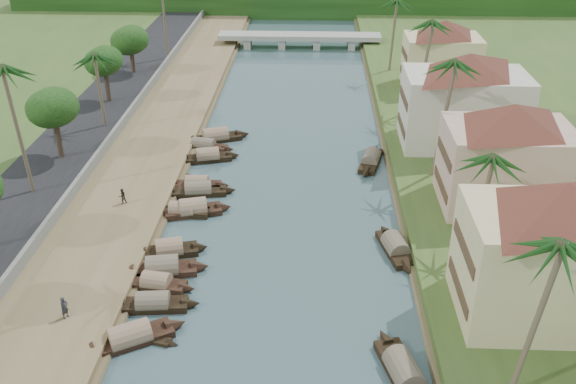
{
  "coord_description": "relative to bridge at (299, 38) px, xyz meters",
  "views": [
    {
      "loc": [
        2.66,
        -38.8,
        29.74
      ],
      "look_at": [
        0.45,
        13.92,
        2.0
      ],
      "focal_mm": 40.0,
      "sensor_mm": 36.0,
      "label": 1
    }
  ],
  "objects": [
    {
      "name": "sampan_8",
      "position": [
        -8.38,
        -59.03,
        -1.3
      ],
      "size": [
        7.54,
        3.63,
        2.27
      ],
      "rotation": [
        0.0,
        0.0,
        0.27
      ],
      "color": "black",
      "rests_on": "ground"
    },
    {
      "name": "bridge",
      "position": [
        0.0,
        0.0,
        0.0
      ],
      "size": [
        28.0,
        4.0,
        2.4
      ],
      "color": "#9D9C92",
      "rests_on": "ground"
    },
    {
      "name": "sampan_2",
      "position": [
        -9.62,
        -77.04,
        -1.31
      ],
      "size": [
        7.97,
        5.53,
        2.18
      ],
      "rotation": [
        0.0,
        0.0,
        0.52
      ],
      "color": "black",
      "rests_on": "ground"
    },
    {
      "name": "sampan_11",
      "position": [
        -8.84,
        -47.17,
        -1.31
      ],
      "size": [
        7.39,
        3.39,
        2.1
      ],
      "rotation": [
        0.0,
        0.0,
        0.26
      ],
      "color": "black",
      "rests_on": "ground"
    },
    {
      "name": "retaining_wall",
      "position": [
        -20.2,
        -52.0,
        -0.37
      ],
      "size": [
        0.4,
        180.0,
        1.1
      ],
      "primitive_type": "cube",
      "color": "slate",
      "rests_on": "left_bank"
    },
    {
      "name": "palm_7",
      "position": [
        14.0,
        -16.55,
        9.44
      ],
      "size": [
        3.2,
        3.2,
        11.76
      ],
      "color": "brown",
      "rests_on": "ground"
    },
    {
      "name": "sampan_5",
      "position": [
        -9.16,
        -65.97,
        -1.31
      ],
      "size": [
        6.76,
        3.25,
        2.12
      ],
      "rotation": [
        0.0,
        0.0,
        0.26
      ],
      "color": "black",
      "rests_on": "ground"
    },
    {
      "name": "palm_6",
      "position": [
        -22.0,
        -40.83,
        7.94
      ],
      "size": [
        3.2,
        3.2,
        10.0
      ],
      "color": "brown",
      "rests_on": "ground"
    },
    {
      "name": "canoe_2",
      "position": [
        -10.76,
        -51.37,
        -1.62
      ],
      "size": [
        5.61,
        3.54,
        0.86
      ],
      "rotation": [
        0.0,
        0.0,
        -0.49
      ],
      "color": "black",
      "rests_on": "ground"
    },
    {
      "name": "tree_4",
      "position": [
        -24.0,
        -32.32,
        4.87
      ],
      "size": [
        4.38,
        4.38,
        7.1
      ],
      "color": "#4C3A2B",
      "rests_on": "ground"
    },
    {
      "name": "tree_5",
      "position": [
        -24.0,
        -19.79,
        4.34
      ],
      "size": [
        4.88,
        4.88,
        6.74
      ],
      "color": "#4C3A2B",
      "rests_on": "ground"
    },
    {
      "name": "ground",
      "position": [
        -0.0,
        -72.0,
        -1.72
      ],
      "size": [
        220.0,
        220.0,
        0.0
      ],
      "primitive_type": "plane",
      "color": "#3E585D",
      "rests_on": "ground"
    },
    {
      "name": "sampan_13",
      "position": [
        -8.78,
        -41.64,
        -1.3
      ],
      "size": [
        8.53,
        4.74,
        2.3
      ],
      "rotation": [
        0.0,
        0.0,
        0.37
      ],
      "color": "black",
      "rests_on": "ground"
    },
    {
      "name": "sampan_14",
      "position": [
        8.76,
        -79.63,
        -1.31
      ],
      "size": [
        3.93,
        9.05,
        2.17
      ],
      "rotation": [
        0.0,
        0.0,
        1.84
      ],
      "color": "black",
      "rests_on": "ground"
    },
    {
      "name": "building_far",
      "position": [
        18.99,
        -44.0,
        4.66
      ],
      "size": [
        15.59,
        15.59,
        10.2
      ],
      "color": "beige",
      "rests_on": "right_bank"
    },
    {
      "name": "sampan_15",
      "position": [
        9.81,
        -64.8,
        -1.31
      ],
      "size": [
        3.36,
        7.94,
        2.1
      ],
      "rotation": [
        0.0,
        0.0,
        1.81
      ],
      "color": "black",
      "rests_on": "ground"
    },
    {
      "name": "tree_3",
      "position": [
        -24.0,
        -49.81,
        5.08
      ],
      "size": [
        4.86,
        4.86,
        7.49
      ],
      "color": "#4C3A2B",
      "rests_on": "ground"
    },
    {
      "name": "building_mid",
      "position": [
        19.99,
        -58.0,
        4.41
      ],
      "size": [
        14.11,
        14.11,
        9.7
      ],
      "color": "#E1A99F",
      "rests_on": "right_bank"
    },
    {
      "name": "tree_6",
      "position": [
        24.0,
        -42.42,
        4.27
      ],
      "size": [
        4.67,
        4.67,
        6.8
      ],
      "color": "#4C3A2B",
      "rests_on": "ground"
    },
    {
      "name": "sampan_7",
      "position": [
        -9.35,
        -59.28,
        -1.32
      ],
      "size": [
        6.91,
        1.72,
        1.88
      ],
      "rotation": [
        0.0,
        0.0,
        -0.03
      ],
      "color": "black",
      "rests_on": "ground"
    },
    {
      "name": "road",
      "position": [
        -24.5,
        -52.0,
        -1.02
      ],
      "size": [
        8.0,
        180.0,
        1.4
      ],
      "primitive_type": "cube",
      "color": "black",
      "rests_on": "ground"
    },
    {
      "name": "left_bank",
      "position": [
        -16.0,
        -52.0,
        -1.32
      ],
      "size": [
        10.0,
        180.0,
        0.8
      ],
      "primitive_type": "cube",
      "color": "brown",
      "rests_on": "ground"
    },
    {
      "name": "sampan_9",
      "position": [
        -8.54,
        -55.2,
        -1.31
      ],
      "size": [
        7.73,
        2.52,
        1.96
      ],
      "rotation": [
        0.0,
        0.0,
        0.14
      ],
      "color": "black",
      "rests_on": "ground"
    },
    {
      "name": "palm_0",
      "position": [
        15.0,
        -81.9,
        9.81
      ],
      "size": [
        3.2,
        3.2,
        12.14
      ],
      "color": "brown",
      "rests_on": "ground"
    },
    {
      "name": "sampan_6",
      "position": [
        -9.18,
        -68.71,
        -1.3
      ],
      "size": [
        7.8,
        3.09,
        2.27
      ],
      "rotation": [
        0.0,
        0.0,
        0.18
      ],
      "color": "black",
      "rests_on": "ground"
    },
    {
      "name": "sampan_3",
      "position": [
        -8.89,
        -73.22,
        -1.31
      ],
      "size": [
        7.17,
        2.07,
        1.95
      ],
      "rotation": [
        0.0,
        0.0,
        0.09
      ],
      "color": "black",
      "rests_on": "ground"
    },
    {
      "name": "canoe_1",
      "position": [
        -8.57,
        -76.69,
        -1.62
      ],
      "size": [
        4.92,
        1.97,
        0.79
      ],
      "rotation": [
        0.0,
        0.0,
        -0.25
      ],
      "color": "black",
      "rests_on": "ground"
    },
    {
      "name": "palm_5",
      "position": [
        -24.0,
        -57.72,
        11.43
      ],
      "size": [
        3.2,
        3.2,
        13.63
      ],
      "color": "brown",
      "rests_on": "ground"
    },
    {
      "name": "building_near",
      "position": [
        18.99,
        -74.0,
        4.66
      ],
      "size": [
        14.85,
        14.85,
        10.2
      ],
      "color": "beige",
      "rests_on": "right_bank"
    },
    {
      "name": "building_distant",
      "position": [
        19.99,
        -24.0,
        4.16
      ],
      "size": [
        12.62,
        12.62,
        9.2
      ],
      "color": "beige",
      "rests_on": "right_bank"
    },
    {
      "name": "sampan_12",
      "position": [
        -9.78,
        -44.08,
        -1.32
      ],
      "size": [
        7.55,
        2.92,
        1.83
      ],
      "rotation": [
        0.0,
        0.0,
        -0.22
      ],
      "color": "black",
      "rests_on": "ground"
    },
    {
      "name": "sampan_4",
      "position": [
        -9.2,
        -70.68,
        -1.32
      ],
      "size": [
        6.52,
        2.4,
        1.87
      ],
      "rotation": [
        0.0,
        0.0,
        -0.16
      ],
      "color": "black",
      "rests_on": "ground"
    },
    {
      "name": "sampan_10",
      "position": [
        -8.91,
        -53.78,
        -1.32
      ],
      "size": [
        6.69,
        1.7,
        1.89
      ],
      "rotation": [
        0.0,
        0.0,
        0.02
      ],
      "color": "black",
      "rests_on": "ground"
    },
    {
      "name": "person_far",
      "position": [
        -15.05,
        -58.7,
        -0.17
      ],
      "size": [
        0.92,
        0.9,
        1.5
      ],
      "primitive_type": "imported",
      "rotation": [
        0.0,
        0.0,
        3.83
      ],
      "color": "#352E25",
      "rests_on": "left_bank"
    },
    {
      "name": "palm_2",
      "position": [
        15.0,
        -52.08,
        10.8
      ],
      "size": [
        3.2,
        3.2,
        13.17
      ],
      "color": "brown",
      "rests_on": "ground"
    },
    {
      "name": "sampan_16",
      "position": [
        9.01,
        -47.25,
        -1.31
      ],
      "size": [
        3.55,
        8.52,
        2.07
      ],
      "rotation": [
        0.0,
        0.0,
        1.32
      ],
      "color": "black",
      "rests_on": "ground"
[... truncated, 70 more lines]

